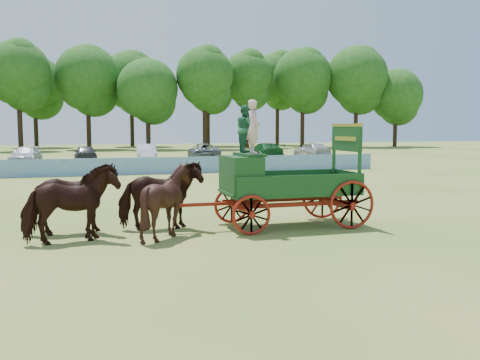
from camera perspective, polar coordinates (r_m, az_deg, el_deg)
ground at (r=17.18m, az=9.91°, el=-4.11°), size 160.00×160.00×0.00m
horse_lead_left at (r=13.93m, az=-17.61°, el=-2.51°), size 2.49×1.58×1.95m
horse_lead_right at (r=15.02m, az=-17.57°, el=-1.94°), size 2.37×1.20×1.95m
horse_wheel_left at (r=14.11m, az=-7.81°, el=-2.19°), size 1.94×1.76×1.95m
horse_wheel_right at (r=15.19m, az=-8.48°, el=-1.66°), size 2.30×1.05×1.95m
farm_dray at (r=15.34m, az=2.91°, el=0.63°), size 6.00×2.00×3.64m
sponsor_banner at (r=33.84m, az=-5.56°, el=1.60°), size 26.00×0.08×1.05m
parked_cars at (r=45.10m, az=-15.59°, el=2.73°), size 41.33×7.71×1.64m
treeline at (r=76.12m, az=-14.18°, el=10.56°), size 90.21×23.19×15.75m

